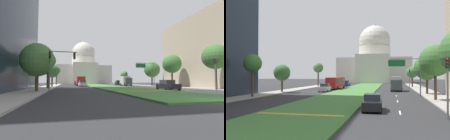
# 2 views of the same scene
# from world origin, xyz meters

# --- Properties ---
(ground_plane) EXTENTS (260.00, 260.00, 0.00)m
(ground_plane) POSITION_xyz_m (0.00, 52.69, 0.00)
(ground_plane) COLOR #2B2B2D
(grass_median) EXTENTS (8.88, 94.84, 0.14)m
(grass_median) POSITION_xyz_m (0.00, 47.42, 0.07)
(grass_median) COLOR #427A38
(grass_median) RESTS_ON ground_plane
(median_curb_nose) EXTENTS (7.99, 0.50, 0.04)m
(median_curb_nose) POSITION_xyz_m (0.00, 12.11, 0.16)
(median_curb_nose) COLOR gold
(median_curb_nose) RESTS_ON grass_median
(lane_dashes_right) EXTENTS (0.16, 77.69, 0.01)m
(lane_dashes_right) POSITION_xyz_m (8.62, 49.83, 0.00)
(lane_dashes_right) COLOR silver
(lane_dashes_right) RESTS_ON ground_plane
(sidewalk_left) EXTENTS (4.00, 94.84, 0.15)m
(sidewalk_left) POSITION_xyz_m (-14.80, 42.15, 0.07)
(sidewalk_left) COLOR #9E9991
(sidewalk_left) RESTS_ON ground_plane
(sidewalk_right) EXTENTS (4.00, 94.84, 0.15)m
(sidewalk_right) POSITION_xyz_m (14.80, 42.15, 0.07)
(sidewalk_right) COLOR #9E9991
(sidewalk_right) RESTS_ON ground_plane
(capitol_building) EXTENTS (32.33, 25.76, 27.54)m
(capitol_building) POSITION_xyz_m (0.00, 104.68, 9.77)
(capitol_building) COLOR beige
(capitol_building) RESTS_ON ground_plane
(traffic_light_near_right) EXTENTS (0.28, 0.35, 5.20)m
(traffic_light_near_right) POSITION_xyz_m (12.30, 13.45, 3.31)
(traffic_light_near_right) COLOR #515456
(traffic_light_near_right) RESTS_ON ground_plane
(traffic_light_far_right) EXTENTS (0.28, 0.35, 5.20)m
(traffic_light_far_right) POSITION_xyz_m (12.30, 56.30, 3.31)
(traffic_light_far_right) COLOR #515456
(traffic_light_far_right) RESTS_ON ground_plane
(overhead_guide_sign) EXTENTS (5.33, 0.20, 6.50)m
(overhead_guide_sign) POSITION_xyz_m (10.55, 34.12, 4.64)
(overhead_guide_sign) COLOR #515456
(overhead_guide_sign) RESTS_ON ground_plane
(street_tree_left_mid) EXTENTS (2.94, 2.94, 6.92)m
(street_tree_left_mid) POSITION_xyz_m (-13.84, 26.54, 5.36)
(street_tree_left_mid) COLOR #4C3823
(street_tree_left_mid) RESTS_ON ground_plane
(street_tree_right_mid) EXTENTS (4.40, 4.40, 7.79)m
(street_tree_right_mid) POSITION_xyz_m (13.73, 27.51, 5.57)
(street_tree_right_mid) COLOR #4C3823
(street_tree_right_mid) RESTS_ON ground_plane
(street_tree_left_far) EXTENTS (3.37, 3.37, 5.73)m
(street_tree_left_far) POSITION_xyz_m (-13.84, 37.00, 4.01)
(street_tree_left_far) COLOR #4C3823
(street_tree_left_far) RESTS_ON ground_plane
(street_tree_right_far) EXTENTS (4.65, 4.65, 7.28)m
(street_tree_right_far) POSITION_xyz_m (14.13, 38.48, 4.93)
(street_tree_right_far) COLOR #4C3823
(street_tree_right_far) RESTS_ON ground_plane
(street_tree_left_distant) EXTENTS (3.11, 3.11, 7.33)m
(street_tree_left_distant) POSITION_xyz_m (-14.26, 62.56, 5.68)
(street_tree_left_distant) COLOR #4C3823
(street_tree_left_distant) RESTS_ON ground_plane
(street_tree_right_distant) EXTENTS (3.18, 3.18, 5.85)m
(street_tree_right_distant) POSITION_xyz_m (13.52, 62.95, 4.22)
(street_tree_right_distant) COLOR #4C3823
(street_tree_right_distant) RESTS_ON ground_plane
(sedan_lead_stopped) EXTENTS (2.03, 4.64, 1.68)m
(sedan_lead_stopped) POSITION_xyz_m (5.94, 16.86, 0.79)
(sedan_lead_stopped) COLOR black
(sedan_lead_stopped) RESTS_ON ground_plane
(sedan_midblock) EXTENTS (2.17, 4.22, 1.77)m
(sedan_midblock) POSITION_xyz_m (-6.01, 41.26, 0.83)
(sedan_midblock) COLOR #BCBCC1
(sedan_midblock) RESTS_ON ground_plane
(sedan_distant) EXTENTS (2.15, 4.38, 1.84)m
(sedan_distant) POSITION_xyz_m (8.96, 56.25, 0.85)
(sedan_distant) COLOR black
(sedan_distant) RESTS_ON ground_plane
(sedan_far_horizon) EXTENTS (2.02, 4.32, 1.76)m
(sedan_far_horizon) POSITION_xyz_m (-6.29, 66.63, 0.82)
(sedan_far_horizon) COLOR navy
(sedan_far_horizon) RESTS_ON ground_plane
(box_truck_delivery) EXTENTS (2.40, 6.40, 3.20)m
(box_truck_delivery) POSITION_xyz_m (8.80, 47.08, 1.68)
(box_truck_delivery) COLOR #4C5156
(box_truck_delivery) RESTS_ON ground_plane
(city_bus) EXTENTS (2.62, 11.00, 2.95)m
(city_bus) POSITION_xyz_m (-5.94, 51.05, 1.77)
(city_bus) COLOR #B21E1E
(city_bus) RESTS_ON ground_plane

